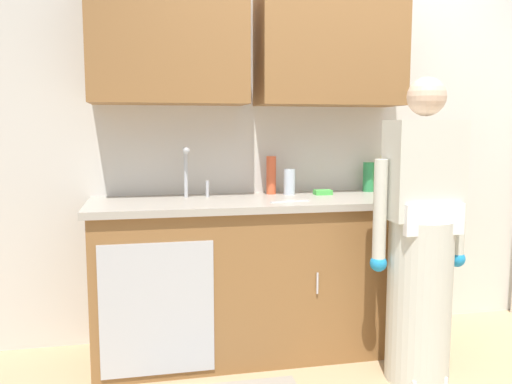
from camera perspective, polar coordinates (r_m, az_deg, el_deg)
name	(u,v)px	position (r m, az deg, el deg)	size (l,w,h in m)	color
kitchen_wall_with_uppers	(309,110)	(3.49, 5.74, 8.82)	(4.80, 0.44, 2.70)	beige
counter_cabinet	(256,279)	(3.23, -0.01, -9.42)	(1.90, 0.62, 0.90)	brown
countertop	(256,202)	(3.13, 0.04, -1.12)	(1.96, 0.66, 0.04)	#A8A093
sink	(195,203)	(3.08, -6.67, -1.18)	(0.50, 0.36, 0.35)	#B7BABF
person_at_sink	(421,254)	(2.94, 17.46, -6.46)	(0.55, 0.34, 1.62)	white
bottle_dish_liquid	(289,182)	(3.33, 3.65, 1.12)	(0.07, 0.07, 0.17)	silver
bottle_cleaner_spray	(369,177)	(3.57, 12.14, 1.62)	(0.07, 0.07, 0.19)	#2D8C4C
bottle_soap	(271,175)	(3.35, 1.66, 1.84)	(0.06, 0.06, 0.24)	#E05933
bottle_water_short	(385,174)	(3.57, 13.87, 1.95)	(0.06, 0.06, 0.24)	#D8D14C
cup_by_sink	(391,189)	(3.27, 14.43, 0.31)	(0.08, 0.08, 0.11)	#B24C47
knife_on_counter	(290,201)	(3.01, 3.72, -1.01)	(0.24, 0.02, 0.01)	silver
sponge	(323,192)	(3.35, 7.28, -0.03)	(0.11, 0.07, 0.03)	#4CBF4C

